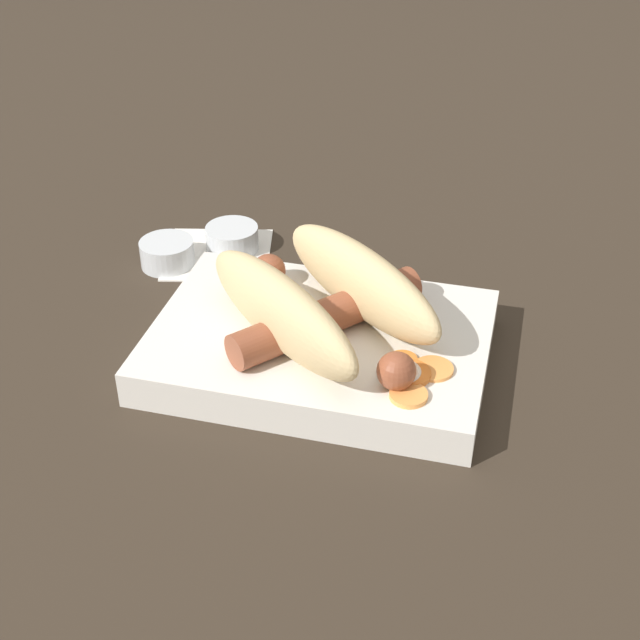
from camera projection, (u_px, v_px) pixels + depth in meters
The scene contains 8 objects.
ground_plane at pixel (320, 361), 0.74m from camera, with size 3.00×3.00×0.00m, color #33281E.
food_tray at pixel (320, 346), 0.74m from camera, with size 0.27×0.19×0.03m.
bread_roll at pixel (322, 296), 0.71m from camera, with size 0.22×0.22×0.06m.
sausage at pixel (327, 317), 0.72m from camera, with size 0.16×0.15×0.03m.
pickled_veggies at pixel (408, 375), 0.67m from camera, with size 0.06×0.07×0.01m.
napkin at pixel (218, 254), 0.89m from camera, with size 0.12×0.12×0.00m.
condiment_cup_near at pixel (232, 240), 0.89m from camera, with size 0.05×0.05×0.03m.
condiment_cup_far at pixel (167, 255), 0.87m from camera, with size 0.05×0.05×0.03m.
Camera 1 is at (0.15, -0.58, 0.45)m, focal length 50.00 mm.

